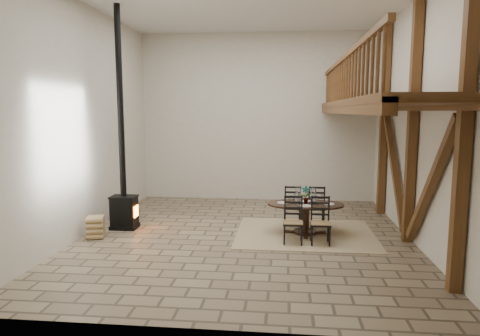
# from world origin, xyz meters

# --- Properties ---
(ground) EXTENTS (8.00, 8.00, 0.00)m
(ground) POSITION_xyz_m (0.00, 0.00, 0.00)
(ground) COLOR gray
(ground) RESTS_ON ground
(room_shell) EXTENTS (7.02, 8.02, 5.01)m
(room_shell) POSITION_xyz_m (1.19, 0.00, 3.01)
(room_shell) COLOR beige
(room_shell) RESTS_ON ground
(rug) EXTENTS (3.00, 2.50, 0.02)m
(rug) POSITION_xyz_m (1.30, 0.32, 0.01)
(rug) COLOR tan
(rug) RESTS_ON ground
(dining_table) EXTENTS (1.68, 1.86, 1.07)m
(dining_table) POSITION_xyz_m (1.30, 0.32, 0.40)
(dining_table) COLOR black
(dining_table) RESTS_ON ground
(wood_stove) EXTENTS (0.59, 0.46, 5.00)m
(wood_stove) POSITION_xyz_m (-2.83, 0.36, 1.15)
(wood_stove) COLOR black
(wood_stove) RESTS_ON ground
(log_basket) EXTENTS (0.55, 0.55, 0.45)m
(log_basket) POSITION_xyz_m (-3.07, 1.17, 0.20)
(log_basket) COLOR brown
(log_basket) RESTS_ON ground
(log_stack) EXTENTS (0.43, 0.43, 0.47)m
(log_stack) POSITION_xyz_m (-3.16, -0.45, 0.24)
(log_stack) COLOR tan
(log_stack) RESTS_ON ground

